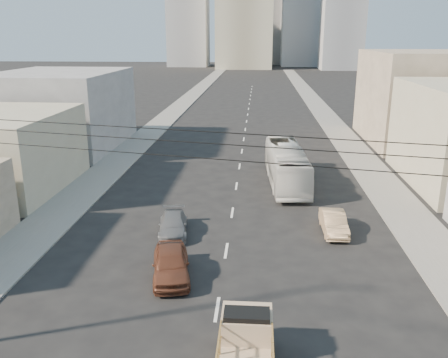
# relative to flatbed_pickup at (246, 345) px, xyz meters

# --- Properties ---
(sidewalk_left) EXTENTS (3.50, 180.00, 0.12)m
(sidewalk_left) POSITION_rel_flatbed_pickup_xyz_m (-13.13, 65.95, -1.03)
(sidewalk_left) COLOR slate
(sidewalk_left) RESTS_ON ground
(sidewalk_right) EXTENTS (3.50, 180.00, 0.12)m
(sidewalk_right) POSITION_rel_flatbed_pickup_xyz_m (10.37, 65.95, -1.03)
(sidewalk_right) COLOR slate
(sidewalk_right) RESTS_ON ground
(lane_dashes) EXTENTS (0.15, 104.00, 0.01)m
(lane_dashes) POSITION_rel_flatbed_pickup_xyz_m (-1.38, 48.95, -1.09)
(lane_dashes) COLOR silver
(lane_dashes) RESTS_ON ground
(flatbed_pickup) EXTENTS (1.95, 4.41, 1.90)m
(flatbed_pickup) POSITION_rel_flatbed_pickup_xyz_m (0.00, 0.00, 0.00)
(flatbed_pickup) COLOR tan
(flatbed_pickup) RESTS_ON ground
(city_bus) EXTENTS (3.29, 11.31, 3.11)m
(city_bus) POSITION_rel_flatbed_pickup_xyz_m (2.62, 22.93, 0.46)
(city_bus) COLOR silver
(city_bus) RESTS_ON ground
(sedan_brown) EXTENTS (2.61, 4.71, 1.52)m
(sedan_brown) POSITION_rel_flatbed_pickup_xyz_m (-3.92, 6.69, -0.34)
(sedan_brown) COLOR brown
(sedan_brown) RESTS_ON ground
(sedan_tan) EXTENTS (1.41, 3.91, 1.28)m
(sedan_tan) POSITION_rel_flatbed_pickup_xyz_m (5.02, 13.03, -0.45)
(sedan_tan) COLOR tan
(sedan_tan) RESTS_ON ground
(sedan_grey) EXTENTS (2.22, 4.28, 1.19)m
(sedan_grey) POSITION_rel_flatbed_pickup_xyz_m (-4.77, 12.06, -0.50)
(sedan_grey) COLOR slate
(sedan_grey) RESTS_ON ground
(overhead_wires) EXTENTS (23.01, 5.02, 0.72)m
(overhead_wires) POSITION_rel_flatbed_pickup_xyz_m (-1.38, -2.55, 7.87)
(overhead_wires) COLOR black
(overhead_wires) RESTS_ON ground
(bldg_right_far) EXTENTS (12.00, 16.00, 10.00)m
(bldg_right_far) POSITION_rel_flatbed_pickup_xyz_m (18.62, 39.95, 3.91)
(bldg_right_far) COLOR gray
(bldg_right_far) RESTS_ON ground
(bldg_left_far) EXTENTS (12.00, 16.00, 8.00)m
(bldg_left_far) POSITION_rel_flatbed_pickup_xyz_m (-20.88, 34.95, 2.91)
(bldg_left_far) COLOR gray
(bldg_left_far) RESTS_ON ground
(midrise_ne) EXTENTS (16.00, 16.00, 40.00)m
(midrise_ne) POSITION_rel_flatbed_pickup_xyz_m (16.62, 180.95, 18.91)
(midrise_ne) COLOR #93959B
(midrise_ne) RESTS_ON ground
(midrise_nw) EXTENTS (15.00, 15.00, 34.00)m
(midrise_nw) POSITION_rel_flatbed_pickup_xyz_m (-27.38, 175.95, 15.91)
(midrise_nw) COLOR #93959B
(midrise_nw) RESTS_ON ground
(midrise_back) EXTENTS (18.00, 18.00, 44.00)m
(midrise_back) POSITION_rel_flatbed_pickup_xyz_m (4.62, 195.95, 20.91)
(midrise_back) COLOR gray
(midrise_back) RESTS_ON ground
(midrise_east) EXTENTS (14.00, 14.00, 28.00)m
(midrise_east) POSITION_rel_flatbed_pickup_xyz_m (28.62, 160.95, 12.91)
(midrise_east) COLOR #93959B
(midrise_east) RESTS_ON ground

